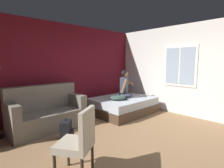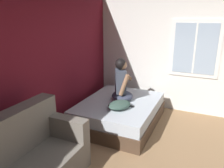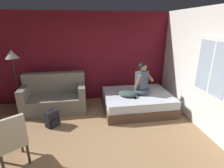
# 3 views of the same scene
# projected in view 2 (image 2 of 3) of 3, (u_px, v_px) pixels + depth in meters

# --- Properties ---
(wall_back_accent) EXTENTS (10.03, 0.16, 2.70)m
(wall_back_accent) POSITION_uv_depth(u_px,v_px,m) (28.00, 69.00, 3.48)
(wall_back_accent) COLOR maroon
(wall_back_accent) RESTS_ON ground
(wall_side_with_window) EXTENTS (0.19, 6.64, 2.70)m
(wall_side_with_window) POSITION_uv_depth(u_px,v_px,m) (214.00, 56.00, 4.67)
(wall_side_with_window) COLOR silver
(wall_side_with_window) RESTS_ON ground
(bed) EXTENTS (1.89, 1.49, 0.48)m
(bed) POSITION_uv_depth(u_px,v_px,m) (120.00, 112.00, 4.57)
(bed) COLOR #4C3828
(bed) RESTS_ON ground
(couch) EXTENTS (1.71, 0.83, 1.04)m
(couch) POSITION_uv_depth(u_px,v_px,m) (21.00, 168.00, 2.66)
(couch) COLOR slate
(couch) RESTS_ON ground
(person_seated) EXTENTS (0.67, 0.64, 0.88)m
(person_seated) POSITION_uv_depth(u_px,v_px,m) (122.00, 83.00, 4.50)
(person_seated) COLOR #383D51
(person_seated) RESTS_ON bed
(throw_pillow) EXTENTS (0.58, 0.51, 0.14)m
(throw_pillow) POSITION_uv_depth(u_px,v_px,m) (119.00, 105.00, 4.14)
(throw_pillow) COLOR #385147
(throw_pillow) RESTS_ON bed
(cell_phone) EXTENTS (0.09, 0.15, 0.01)m
(cell_phone) POSITION_uv_depth(u_px,v_px,m) (131.00, 106.00, 4.24)
(cell_phone) COLOR black
(cell_phone) RESTS_ON bed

